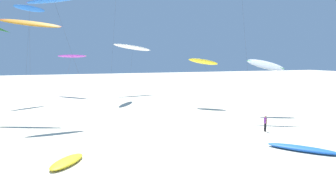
# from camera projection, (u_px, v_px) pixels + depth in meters

# --- Properties ---
(flying_kite_0) EXTENTS (6.20, 12.41, 8.57)m
(flying_kite_0) POSITION_uv_depth(u_px,v_px,m) (72.00, 56.00, 60.86)
(flying_kite_0) COLOR purple
(flying_kite_0) RESTS_ON ground
(flying_kite_1) EXTENTS (6.98, 5.38, 15.48)m
(flying_kite_1) POSITION_uv_depth(u_px,v_px,m) (54.00, 0.00, 34.98)
(flying_kite_1) COLOR blue
(flying_kite_1) RESTS_ON ground
(flying_kite_2) EXTENTS (8.55, 8.50, 11.12)m
(flying_kite_2) POSITION_uv_depth(u_px,v_px,m) (132.00, 47.00, 63.95)
(flying_kite_2) COLOR white
(flying_kite_2) RESTS_ON ground
(flying_kite_7) EXTENTS (5.14, 7.79, 7.99)m
(flying_kite_7) POSITION_uv_depth(u_px,v_px,m) (265.00, 65.00, 40.86)
(flying_kite_7) COLOR white
(flying_kite_7) RESTS_ON ground
(flying_kite_8) EXTENTS (5.28, 10.31, 16.86)m
(flying_kite_8) POSITION_uv_depth(u_px,v_px,m) (30.00, 8.00, 50.98)
(flying_kite_8) COLOR blue
(flying_kite_8) RESTS_ON ground
(flying_kite_9) EXTENTS (7.96, 11.89, 12.99)m
(flying_kite_9) POSITION_uv_depth(u_px,v_px,m) (30.00, 23.00, 37.05)
(flying_kite_9) COLOR orange
(flying_kite_9) RESTS_ON ground
(flying_kite_11) EXTENTS (4.49, 8.25, 8.04)m
(flying_kite_11) POSITION_uv_depth(u_px,v_px,m) (203.00, 62.00, 47.18)
(flying_kite_11) COLOR yellow
(flying_kite_11) RESTS_ON ground
(grounded_kite_0) EXTENTS (4.42, 5.20, 0.40)m
(grounded_kite_0) POSITION_uv_depth(u_px,v_px,m) (303.00, 149.00, 24.76)
(grounded_kite_0) COLOR blue
(grounded_kite_0) RESTS_ON ground
(grounded_kite_2) EXTENTS (3.27, 3.82, 0.37)m
(grounded_kite_2) POSITION_uv_depth(u_px,v_px,m) (67.00, 161.00, 21.73)
(grounded_kite_2) COLOR yellow
(grounded_kite_2) RESTS_ON ground
(person_foreground_walker) EXTENTS (0.22, 0.51, 1.70)m
(person_foreground_walker) POSITION_uv_depth(u_px,v_px,m) (265.00, 123.00, 31.34)
(person_foreground_walker) COLOR black
(person_foreground_walker) RESTS_ON ground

